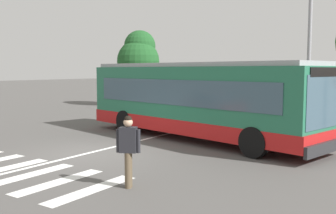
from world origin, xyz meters
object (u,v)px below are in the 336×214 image
city_transit_bus (196,100)px  pedestrian_crossing_street (128,147)px  parked_car_charcoal (290,101)px  twin_arm_street_lamp (310,14)px  background_tree_left (139,57)px  parked_car_silver (217,98)px  parked_car_teal (249,99)px

city_transit_bus → pedestrian_crossing_street: city_transit_bus is taller
parked_car_charcoal → twin_arm_street_lamp: (2.25, -4.63, 4.83)m
pedestrian_crossing_street → background_tree_left: (-12.85, 16.67, 2.80)m
city_transit_bus → parked_car_charcoal: bearing=88.9°
twin_arm_street_lamp → pedestrian_crossing_street: bearing=-92.3°
city_transit_bus → parked_car_silver: 12.85m
parked_car_silver → background_tree_left: size_ratio=0.78×
background_tree_left → twin_arm_street_lamp: bearing=-12.0°
pedestrian_crossing_street → background_tree_left: background_tree_left is taller
pedestrian_crossing_street → city_transit_bus: bearing=106.4°
parked_car_silver → parked_car_teal: bearing=-4.1°
twin_arm_street_lamp → background_tree_left: size_ratio=1.58×
pedestrian_crossing_street → parked_car_silver: size_ratio=0.38×
parked_car_silver → parked_car_charcoal: (5.25, 0.08, 0.00)m
parked_car_teal → background_tree_left: size_ratio=0.79×
parked_car_charcoal → twin_arm_street_lamp: bearing=-64.1°
parked_car_charcoal → twin_arm_street_lamp: 7.06m
parked_car_teal → twin_arm_street_lamp: size_ratio=0.50×
parked_car_silver → background_tree_left: background_tree_left is taller
background_tree_left → pedestrian_crossing_street: bearing=-52.4°
twin_arm_street_lamp → background_tree_left: (-13.39, 2.85, -1.83)m
parked_car_silver → twin_arm_street_lamp: bearing=-31.2°
parked_car_charcoal → background_tree_left: 11.68m
pedestrian_crossing_street → twin_arm_street_lamp: twin_arm_street_lamp is taller
city_transit_bus → parked_car_charcoal: city_transit_bus is taller
parked_car_charcoal → background_tree_left: size_ratio=0.78×
city_transit_bus → parked_car_silver: bearing=113.1°
city_transit_bus → background_tree_left: (-10.91, 10.10, 2.18)m
parked_car_charcoal → parked_car_teal: bearing=-174.7°
pedestrian_crossing_street → background_tree_left: size_ratio=0.30×
parked_car_teal → parked_car_charcoal: size_ratio=1.02×
city_transit_bus → background_tree_left: bearing=137.2°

